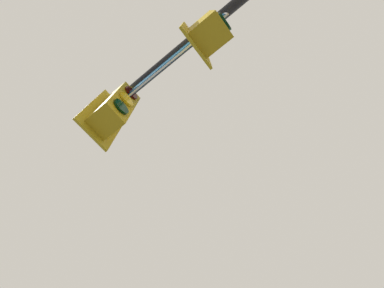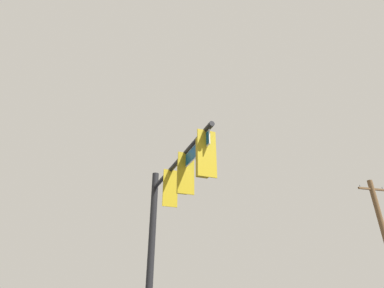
{
  "view_description": "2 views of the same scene",
  "coord_description": "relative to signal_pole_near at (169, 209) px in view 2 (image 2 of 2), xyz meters",
  "views": [
    {
      "loc": [
        -3.26,
        -7.09,
        1.32
      ],
      "look_at": [
        -1.49,
        -9.28,
        7.63
      ],
      "focal_mm": 28.0,
      "sensor_mm": 36.0,
      "label": 1
    },
    {
      "loc": [
        4.79,
        -10.18,
        1.92
      ],
      "look_at": [
        -3.72,
        -6.95,
        6.45
      ],
      "focal_mm": 28.0,
      "sensor_mm": 36.0,
      "label": 2
    }
  ],
  "objects": [
    {
      "name": "signal_pole_near",
      "position": [
        0.0,
        0.0,
        0.0
      ],
      "size": [
        5.68,
        0.56,
        6.38
      ],
      "color": "black",
      "rests_on": "ground_plane"
    }
  ]
}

